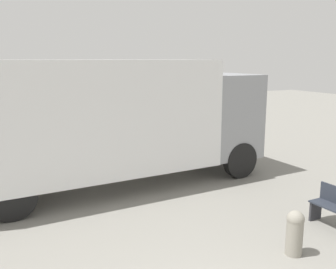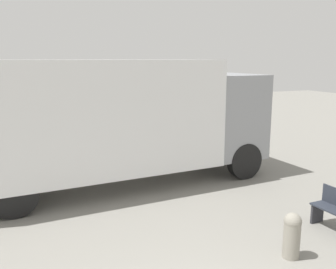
{
  "view_description": "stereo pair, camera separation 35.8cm",
  "coord_description": "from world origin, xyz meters",
  "views": [
    {
      "loc": [
        -2.35,
        -3.0,
        3.53
      ],
      "look_at": [
        1.24,
        4.33,
        1.88
      ],
      "focal_mm": 40.0,
      "sensor_mm": 36.0,
      "label": 1
    },
    {
      "loc": [
        -2.02,
        -3.15,
        3.53
      ],
      "look_at": [
        1.24,
        4.33,
        1.88
      ],
      "focal_mm": 40.0,
      "sensor_mm": 36.0,
      "label": 2
    }
  ],
  "objects": [
    {
      "name": "delivery_truck",
      "position": [
        0.64,
        6.76,
        1.96
      ],
      "size": [
        9.08,
        2.87,
        3.52
      ],
      "rotation": [
        0.0,
        0.0,
        0.05
      ],
      "color": "white",
      "rests_on": "ground"
    },
    {
      "name": "bollard_near_bench",
      "position": [
        2.5,
        1.66,
        0.46
      ],
      "size": [
        0.32,
        0.32,
        0.85
      ],
      "color": "gray",
      "rests_on": "ground"
    }
  ]
}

